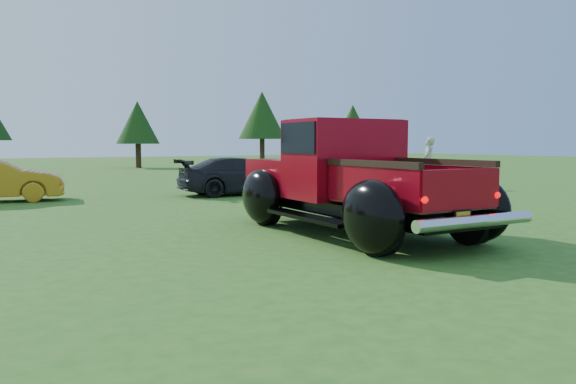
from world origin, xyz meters
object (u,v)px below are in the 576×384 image
Objects in this scene: tree_far_east at (353,124)px; show_car_blue at (343,171)px; tree_east at (262,115)px; spectator at (428,162)px; show_car_grey at (242,176)px; tree_mid_right at (138,123)px; pickup_truck at (343,178)px.

show_car_blue is (-15.96, -20.67, -2.66)m from tree_far_east.
tree_east is 1.28× the size of show_car_blue.
show_car_grey is at bearing -44.03° from spectator.
tree_mid_right is 21.26m from show_car_grey.
tree_mid_right is at bearing 82.91° from pickup_truck.
show_car_grey is at bearing -133.67° from tree_far_east.
pickup_truck is 11.16m from spectator.
tree_mid_right is at bearing -178.41° from tree_far_east.
show_car_blue is 3.18m from spectator.
tree_far_east is (9.00, 1.00, -0.41)m from tree_east.
tree_east is 23.68m from show_car_grey.
spectator is (-13.24, -22.29, -2.32)m from tree_far_east.
pickup_truck is at bearing -114.93° from tree_east.
show_car_blue is at bearing -109.48° from tree_east.
pickup_truck is at bearing 141.63° from show_car_blue.
show_car_blue is at bearing -68.44° from spectator.
pickup_truck is at bearing -127.17° from tree_far_east.
tree_far_east reaches higher than show_car_grey.
tree_far_east is at bearing 53.83° from pickup_truck.
show_car_grey is at bearing -119.32° from tree_east.
tree_east reaches higher than show_car_grey.
show_car_blue is at bearing -84.21° from tree_mid_right.
tree_east is 31.11m from pickup_truck.
tree_east is at bearing -21.94° from show_car_blue.
tree_far_east is 26.25m from show_car_blue.
tree_mid_right is 1.08× the size of show_car_grey.
tree_far_east is 1.14× the size of show_car_blue.
tree_mid_right is at bearing -1.73° from show_car_grey.
tree_mid_right is at bearing -115.34° from spectator.
show_car_grey is 2.19× the size of spectator.
tree_east is at bearing 66.07° from pickup_truck.
spectator is (8.83, 6.82, -0.05)m from pickup_truck.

